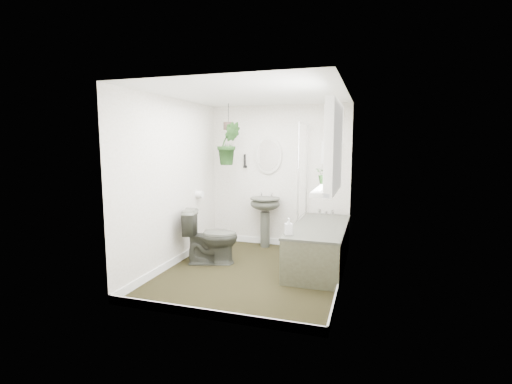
% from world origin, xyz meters
% --- Properties ---
extents(floor, '(2.30, 2.80, 0.02)m').
position_xyz_m(floor, '(0.00, 0.00, -0.01)').
color(floor, black).
rests_on(floor, ground).
extents(ceiling, '(2.30, 2.80, 0.02)m').
position_xyz_m(ceiling, '(0.00, 0.00, 2.31)').
color(ceiling, white).
rests_on(ceiling, ground).
extents(wall_back, '(2.30, 0.02, 2.30)m').
position_xyz_m(wall_back, '(0.00, 1.41, 1.15)').
color(wall_back, white).
rests_on(wall_back, ground).
extents(wall_front, '(2.30, 0.02, 2.30)m').
position_xyz_m(wall_front, '(0.00, -1.41, 1.15)').
color(wall_front, white).
rests_on(wall_front, ground).
extents(wall_left, '(0.02, 2.80, 2.30)m').
position_xyz_m(wall_left, '(-1.16, 0.00, 1.15)').
color(wall_left, white).
rests_on(wall_left, ground).
extents(wall_right, '(0.02, 2.80, 2.30)m').
position_xyz_m(wall_right, '(1.16, 0.00, 1.15)').
color(wall_right, white).
rests_on(wall_right, ground).
extents(skirting, '(2.30, 2.80, 0.10)m').
position_xyz_m(skirting, '(0.00, 0.00, 0.05)').
color(skirting, white).
rests_on(skirting, floor).
extents(bathtub, '(0.72, 1.72, 0.58)m').
position_xyz_m(bathtub, '(0.80, 0.50, 0.29)').
color(bathtub, '#3A3C33').
rests_on(bathtub, floor).
extents(bath_screen, '(0.04, 0.72, 1.40)m').
position_xyz_m(bath_screen, '(0.47, 0.99, 1.28)').
color(bath_screen, silver).
rests_on(bath_screen, bathtub).
extents(shower_box, '(0.20, 0.10, 0.35)m').
position_xyz_m(shower_box, '(0.80, 1.34, 1.55)').
color(shower_box, white).
rests_on(shower_box, wall_back).
extents(oval_mirror, '(0.46, 0.03, 0.62)m').
position_xyz_m(oval_mirror, '(-0.18, 1.37, 1.50)').
color(oval_mirror, beige).
rests_on(oval_mirror, wall_back).
extents(wall_sconce, '(0.04, 0.04, 0.22)m').
position_xyz_m(wall_sconce, '(-0.58, 1.36, 1.40)').
color(wall_sconce, black).
rests_on(wall_sconce, wall_back).
extents(toilet_roll_holder, '(0.11, 0.11, 0.11)m').
position_xyz_m(toilet_roll_holder, '(-1.10, 0.70, 0.90)').
color(toilet_roll_holder, white).
rests_on(toilet_roll_holder, wall_left).
extents(window_recess, '(0.08, 1.00, 0.90)m').
position_xyz_m(window_recess, '(1.09, -0.70, 1.65)').
color(window_recess, white).
rests_on(window_recess, wall_right).
extents(window_sill, '(0.18, 1.00, 0.04)m').
position_xyz_m(window_sill, '(1.02, -0.70, 1.23)').
color(window_sill, white).
rests_on(window_sill, wall_right).
extents(window_blinds, '(0.01, 0.86, 0.76)m').
position_xyz_m(window_blinds, '(1.04, -0.70, 1.65)').
color(window_blinds, white).
rests_on(window_blinds, wall_right).
extents(toilet, '(0.84, 0.63, 0.77)m').
position_xyz_m(toilet, '(-0.68, 0.18, 0.38)').
color(toilet, '#3A3C33').
rests_on(toilet, floor).
extents(pedestal_sink, '(0.52, 0.46, 0.82)m').
position_xyz_m(pedestal_sink, '(-0.18, 1.21, 0.41)').
color(pedestal_sink, '#3A3C33').
rests_on(pedestal_sink, floor).
extents(sill_plant, '(0.20, 0.18, 0.22)m').
position_xyz_m(sill_plant, '(0.97, -0.40, 1.36)').
color(sill_plant, black).
rests_on(sill_plant, window_sill).
extents(hanging_plant, '(0.46, 0.44, 0.66)m').
position_xyz_m(hanging_plant, '(-0.70, 0.95, 1.68)').
color(hanging_plant, black).
rests_on(hanging_plant, ceiling).
extents(soap_bottle, '(0.12, 0.12, 0.20)m').
position_xyz_m(soap_bottle, '(0.51, -0.14, 0.68)').
color(soap_bottle, black).
rests_on(soap_bottle, bathtub).
extents(hanging_pot, '(0.16, 0.16, 0.12)m').
position_xyz_m(hanging_pot, '(-0.70, 0.95, 1.96)').
color(hanging_pot, '#392A23').
rests_on(hanging_pot, ceiling).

